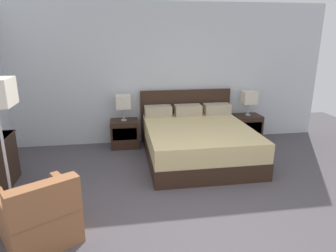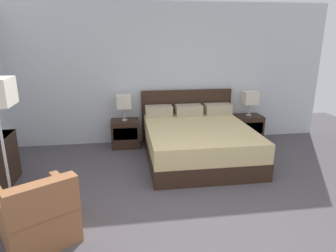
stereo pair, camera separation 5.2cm
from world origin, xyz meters
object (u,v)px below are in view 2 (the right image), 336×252
nightstand_right (248,128)px  table_lamp_left (124,102)px  armchair_by_window (39,216)px  nightstand_left (125,133)px  table_lamp_right (250,98)px  bed (197,141)px

nightstand_right → table_lamp_left: table_lamp_left is taller
armchair_by_window → table_lamp_left: bearing=71.4°
nightstand_left → armchair_by_window: armchair_by_window is taller
nightstand_left → table_lamp_left: bearing=90.0°
table_lamp_right → armchair_by_window: size_ratio=0.52×
bed → nightstand_right: (1.25, 0.76, -0.05)m
bed → table_lamp_left: bearing=148.7°
table_lamp_left → armchair_by_window: (-0.92, -2.72, -0.61)m
bed → table_lamp_left: 1.57m
table_lamp_right → armchair_by_window: 4.42m
nightstand_left → nightstand_right: bearing=0.0°
bed → nightstand_right: 1.47m
nightstand_right → table_lamp_right: (0.00, 0.00, 0.63)m
table_lamp_right → bed: bearing=-148.7°
armchair_by_window → nightstand_right: bearing=38.5°
nightstand_left → table_lamp_left: size_ratio=1.08×
armchair_by_window → bed: bearing=42.2°
nightstand_right → armchair_by_window: bearing=-141.5°
table_lamp_left → armchair_by_window: bearing=-108.6°
bed → armchair_by_window: (-2.17, -1.96, -0.03)m
table_lamp_left → nightstand_right: bearing=-0.0°
nightstand_right → table_lamp_left: 2.58m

